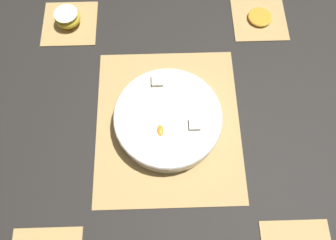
% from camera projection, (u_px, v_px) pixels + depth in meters
% --- Properties ---
extents(ground_plane, '(6.00, 6.00, 0.00)m').
position_uv_depth(ground_plane, '(168.00, 124.00, 0.90)').
color(ground_plane, black).
extents(bamboo_mat_center, '(0.45, 0.39, 0.01)m').
position_uv_depth(bamboo_mat_center, '(168.00, 123.00, 0.89)').
color(bamboo_mat_center, tan).
rests_on(bamboo_mat_center, ground_plane).
extents(coaster_mat_near_right, '(0.17, 0.17, 0.01)m').
position_uv_depth(coaster_mat_near_right, '(259.00, 19.00, 1.03)').
color(coaster_mat_near_right, tan).
rests_on(coaster_mat_near_right, ground_plane).
extents(coaster_mat_far_right, '(0.17, 0.17, 0.01)m').
position_uv_depth(coaster_mat_far_right, '(70.00, 23.00, 1.02)').
color(coaster_mat_far_right, tan).
rests_on(coaster_mat_far_right, ground_plane).
extents(fruit_salad_bowl, '(0.29, 0.29, 0.06)m').
position_uv_depth(fruit_salad_bowl, '(168.00, 119.00, 0.86)').
color(fruit_salad_bowl, silver).
rests_on(fruit_salad_bowl, bamboo_mat_center).
extents(apple_half, '(0.08, 0.08, 0.04)m').
position_uv_depth(apple_half, '(67.00, 18.00, 1.00)').
color(apple_half, gold).
rests_on(apple_half, coaster_mat_far_right).
extents(orange_slice_whole, '(0.07, 0.07, 0.01)m').
position_uv_depth(orange_slice_whole, '(260.00, 17.00, 1.02)').
color(orange_slice_whole, orange).
rests_on(orange_slice_whole, coaster_mat_near_right).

